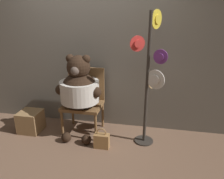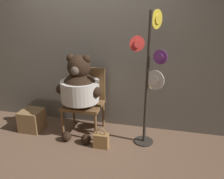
% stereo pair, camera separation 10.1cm
% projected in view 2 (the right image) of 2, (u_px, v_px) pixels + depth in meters
% --- Properties ---
extents(ground_plane, '(14.00, 14.00, 0.00)m').
position_uv_depth(ground_plane, '(81.00, 142.00, 3.30)').
color(ground_plane, brown).
extents(wall_back, '(8.00, 0.10, 2.58)m').
position_uv_depth(wall_back, '(93.00, 49.00, 3.51)').
color(wall_back, slate).
rests_on(wall_back, ground_plane).
extents(chair, '(0.59, 0.51, 1.02)m').
position_uv_depth(chair, '(85.00, 98.00, 3.49)').
color(chair, brown).
rests_on(chair, ground_plane).
extents(teddy_bear, '(0.70, 0.62, 1.29)m').
position_uv_depth(teddy_bear, '(80.00, 89.00, 3.26)').
color(teddy_bear, black).
rests_on(teddy_bear, ground_plane).
extents(hat_display_rack, '(0.48, 0.38, 1.89)m').
position_uv_depth(hat_display_rack, '(150.00, 79.00, 2.96)').
color(hat_display_rack, '#332D28').
rests_on(hat_display_rack, ground_plane).
extents(handbag_on_ground, '(0.22, 0.11, 0.31)m').
position_uv_depth(handbag_on_ground, '(101.00, 140.00, 3.13)').
color(handbag_on_ground, '#A87A47').
rests_on(handbag_on_ground, ground_plane).
extents(wooden_crate, '(0.34, 0.34, 0.34)m').
position_uv_depth(wooden_crate, '(32.00, 120.00, 3.60)').
color(wooden_crate, '#937047').
rests_on(wooden_crate, ground_plane).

